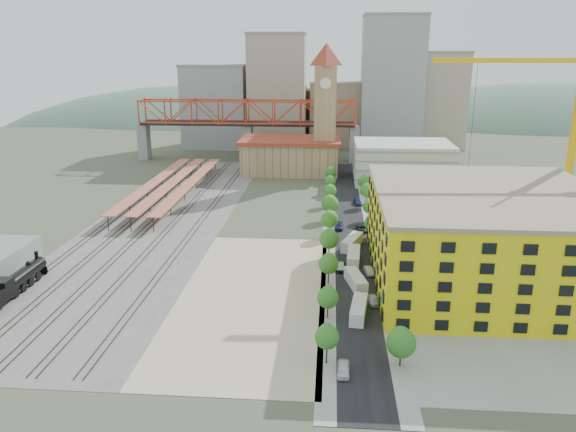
# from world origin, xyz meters

# --- Properties ---
(ground) EXTENTS (400.00, 400.00, 0.00)m
(ground) POSITION_xyz_m (0.00, 0.00, 0.00)
(ground) COLOR #474C38
(ground) RESTS_ON ground
(ballast_strip) EXTENTS (36.00, 165.00, 0.06)m
(ballast_strip) POSITION_xyz_m (-36.00, 17.50, 0.03)
(ballast_strip) COLOR #605E59
(ballast_strip) RESTS_ON ground
(dirt_lot) EXTENTS (28.00, 67.00, 0.06)m
(dirt_lot) POSITION_xyz_m (-4.00, -31.50, 0.03)
(dirt_lot) COLOR tan
(dirt_lot) RESTS_ON ground
(street_asphalt) EXTENTS (12.00, 170.00, 0.06)m
(street_asphalt) POSITION_xyz_m (16.00, 15.00, 0.03)
(street_asphalt) COLOR black
(street_asphalt) RESTS_ON ground
(sidewalk_west) EXTENTS (3.00, 170.00, 0.04)m
(sidewalk_west) POSITION_xyz_m (10.50, 15.00, 0.02)
(sidewalk_west) COLOR gray
(sidewalk_west) RESTS_ON ground
(sidewalk_east) EXTENTS (3.00, 170.00, 0.04)m
(sidewalk_east) POSITION_xyz_m (21.50, 15.00, 0.02)
(sidewalk_east) COLOR gray
(sidewalk_east) RESTS_ON ground
(construction_pad) EXTENTS (50.00, 90.00, 0.06)m
(construction_pad) POSITION_xyz_m (45.00, -20.00, 0.03)
(construction_pad) COLOR gray
(construction_pad) RESTS_ON ground
(rail_tracks) EXTENTS (26.56, 160.00, 0.18)m
(rail_tracks) POSITION_xyz_m (-37.80, 17.50, 0.15)
(rail_tracks) COLOR #382B23
(rail_tracks) RESTS_ON ground
(platform_canopies) EXTENTS (16.00, 80.00, 4.12)m
(platform_canopies) POSITION_xyz_m (-41.00, 45.00, 3.99)
(platform_canopies) COLOR #DC7C54
(platform_canopies) RESTS_ON ground
(station_hall) EXTENTS (38.00, 24.00, 13.10)m
(station_hall) POSITION_xyz_m (-5.00, 82.00, 6.67)
(station_hall) COLOR tan
(station_hall) RESTS_ON ground
(clock_tower) EXTENTS (12.00, 12.00, 52.00)m
(clock_tower) POSITION_xyz_m (8.00, 79.99, 28.70)
(clock_tower) COLOR tan
(clock_tower) RESTS_ON ground
(parking_garage) EXTENTS (34.00, 26.00, 14.00)m
(parking_garage) POSITION_xyz_m (36.00, 70.00, 7.00)
(parking_garage) COLOR silver
(parking_garage) RESTS_ON ground
(truss_bridge) EXTENTS (94.00, 9.60, 25.60)m
(truss_bridge) POSITION_xyz_m (-25.00, 105.00, 18.86)
(truss_bridge) COLOR gray
(truss_bridge) RESTS_ON ground
(construction_building) EXTENTS (44.60, 50.60, 18.80)m
(construction_building) POSITION_xyz_m (42.00, -20.00, 9.41)
(construction_building) COLOR yellow
(construction_building) RESTS_ON ground
(street_trees) EXTENTS (15.40, 124.40, 8.00)m
(street_trees) POSITION_xyz_m (16.00, 5.00, 0.00)
(street_trees) COLOR #356E21
(street_trees) RESTS_ON ground
(skyline) EXTENTS (133.00, 46.00, 60.00)m
(skyline) POSITION_xyz_m (7.47, 142.31, 22.81)
(skyline) COLOR #9EA0A3
(skyline) RESTS_ON ground
(distant_hills) EXTENTS (647.00, 264.00, 227.00)m
(distant_hills) POSITION_xyz_m (45.28, 260.00, -79.54)
(distant_hills) COLOR #4C6B59
(distant_hills) RESTS_ON ground
(locomotive) EXTENTS (3.12, 24.04, 6.01)m
(locomotive) POSITION_xyz_m (-50.00, -34.81, 2.24)
(locomotive) COLOR black
(locomotive) RESTS_ON ground
(tower_crane) EXTENTS (47.37, 4.93, 50.58)m
(tower_crane) POSITION_xyz_m (65.05, 7.99, 31.21)
(tower_crane) COLOR yellow
(tower_crane) RESTS_ON ground
(site_trailer_a) EXTENTS (3.67, 9.70, 2.59)m
(site_trailer_a) POSITION_xyz_m (16.00, -38.92, 1.29)
(site_trailer_a) COLOR silver
(site_trailer_a) RESTS_ON ground
(site_trailer_b) EXTENTS (4.57, 9.70, 2.57)m
(site_trailer_b) POSITION_xyz_m (16.00, -25.75, 1.28)
(site_trailer_b) COLOR silver
(site_trailer_b) RESTS_ON ground
(site_trailer_c) EXTENTS (3.31, 10.22, 2.76)m
(site_trailer_c) POSITION_xyz_m (16.00, -12.71, 1.38)
(site_trailer_c) COLOR silver
(site_trailer_c) RESTS_ON ground
(site_trailer_d) EXTENTS (5.74, 10.24, 2.72)m
(site_trailer_d) POSITION_xyz_m (16.00, -2.85, 1.36)
(site_trailer_d) COLOR silver
(site_trailer_d) RESTS_ON ground
(car_0) EXTENTS (2.00, 4.68, 1.58)m
(car_0) POSITION_xyz_m (13.00, -57.74, 0.79)
(car_0) COLOR silver
(car_0) RESTS_ON ground
(car_1) EXTENTS (1.93, 4.59, 1.47)m
(car_1) POSITION_xyz_m (13.00, -17.23, 0.74)
(car_1) COLOR #A3A2A8
(car_1) RESTS_ON ground
(car_2) EXTENTS (2.66, 5.22, 1.41)m
(car_2) POSITION_xyz_m (13.00, -17.19, 0.71)
(car_2) COLOR black
(car_2) RESTS_ON ground
(car_3) EXTENTS (2.36, 5.27, 1.50)m
(car_3) POSITION_xyz_m (13.00, 11.49, 0.75)
(car_3) COLOR navy
(car_3) RESTS_ON ground
(car_4) EXTENTS (2.02, 4.52, 1.51)m
(car_4) POSITION_xyz_m (19.00, -33.70, 0.75)
(car_4) COLOR #BEBEBE
(car_4) RESTS_ON ground
(car_5) EXTENTS (2.20, 4.57, 1.44)m
(car_5) POSITION_xyz_m (19.00, -19.08, 0.72)
(car_5) COLOR #9D9CA1
(car_5) RESTS_ON ground
(car_6) EXTENTS (3.30, 5.64, 1.47)m
(car_6) POSITION_xyz_m (19.00, 10.16, 0.74)
(car_6) COLOR black
(car_6) RESTS_ON ground
(car_7) EXTENTS (2.98, 5.67, 1.57)m
(car_7) POSITION_xyz_m (19.00, 36.61, 0.78)
(car_7) COLOR navy
(car_7) RESTS_ON ground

